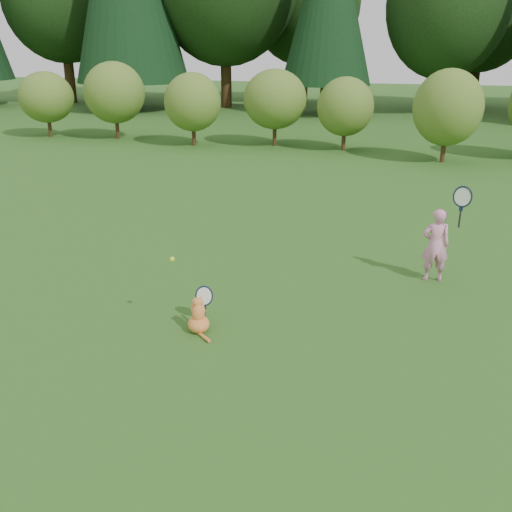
% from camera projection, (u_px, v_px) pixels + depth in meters
% --- Properties ---
extents(ground, '(100.00, 100.00, 0.00)m').
position_uv_depth(ground, '(224.00, 326.00, 7.35)').
color(ground, '#295117').
rests_on(ground, ground).
extents(shrub_row, '(28.00, 3.00, 2.80)m').
position_uv_depth(shrub_row, '(354.00, 110.00, 18.56)').
color(shrub_row, '#437023').
rests_on(shrub_row, ground).
extents(child, '(0.65, 0.35, 1.71)m').
position_uv_depth(child, '(436.00, 244.00, 8.57)').
color(child, pink).
rests_on(child, ground).
extents(cat, '(0.47, 0.68, 0.64)m').
position_uv_depth(cat, '(199.00, 313.00, 7.15)').
color(cat, orange).
rests_on(cat, ground).
extents(tennis_ball, '(0.06, 0.06, 0.06)m').
position_uv_depth(tennis_ball, '(172.00, 259.00, 7.01)').
color(tennis_ball, '#AFD418').
rests_on(tennis_ball, ground).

